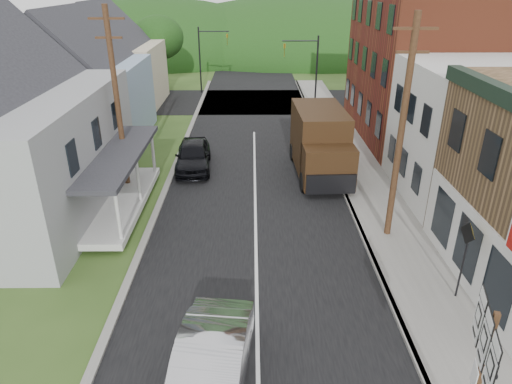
{
  "coord_description": "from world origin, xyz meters",
  "views": [
    {
      "loc": [
        -0.14,
        -13.29,
        10.0
      ],
      "look_at": [
        0.01,
        3.29,
        2.2
      ],
      "focal_mm": 32.0,
      "sensor_mm": 36.0,
      "label": 1
    }
  ],
  "objects_px": {
    "dark_sedan": "(193,156)",
    "warning_sign": "(465,250)",
    "silver_sedan": "(209,372)",
    "delivery_van": "(320,143)",
    "route_sign_cluster": "(481,361)"
  },
  "relations": [
    {
      "from": "dark_sedan",
      "to": "warning_sign",
      "type": "bearing_deg",
      "value": -53.03
    },
    {
      "from": "silver_sedan",
      "to": "dark_sedan",
      "type": "bearing_deg",
      "value": 104.21
    },
    {
      "from": "delivery_van",
      "to": "warning_sign",
      "type": "height_order",
      "value": "delivery_van"
    },
    {
      "from": "dark_sedan",
      "to": "route_sign_cluster",
      "type": "distance_m",
      "value": 19.18
    },
    {
      "from": "silver_sedan",
      "to": "delivery_van",
      "type": "height_order",
      "value": "delivery_van"
    },
    {
      "from": "delivery_van",
      "to": "route_sign_cluster",
      "type": "bearing_deg",
      "value": -88.13
    },
    {
      "from": "silver_sedan",
      "to": "route_sign_cluster",
      "type": "bearing_deg",
      "value": -6.84
    },
    {
      "from": "warning_sign",
      "to": "delivery_van",
      "type": "bearing_deg",
      "value": 98.08
    },
    {
      "from": "delivery_van",
      "to": "route_sign_cluster",
      "type": "relative_size",
      "value": 1.74
    },
    {
      "from": "route_sign_cluster",
      "to": "warning_sign",
      "type": "height_order",
      "value": "route_sign_cluster"
    },
    {
      "from": "route_sign_cluster",
      "to": "delivery_van",
      "type": "bearing_deg",
      "value": 110.22
    },
    {
      "from": "dark_sedan",
      "to": "route_sign_cluster",
      "type": "xyz_separation_m",
      "value": [
        8.27,
        -17.22,
        1.76
      ]
    },
    {
      "from": "silver_sedan",
      "to": "dark_sedan",
      "type": "relative_size",
      "value": 1.07
    },
    {
      "from": "delivery_van",
      "to": "silver_sedan",
      "type": "bearing_deg",
      "value": -110.09
    },
    {
      "from": "delivery_van",
      "to": "warning_sign",
      "type": "relative_size",
      "value": 2.27
    }
  ]
}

